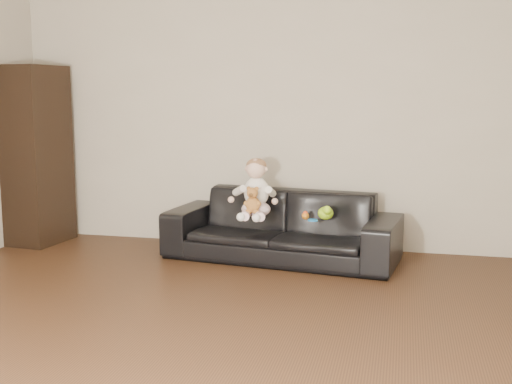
% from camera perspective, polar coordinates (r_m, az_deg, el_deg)
% --- Properties ---
extents(floor, '(5.50, 5.50, 0.00)m').
position_cam_1_polar(floor, '(3.74, -7.21, -14.43)').
color(floor, '#3E2616').
rests_on(floor, ground).
extents(wall_back, '(5.00, 0.00, 5.00)m').
position_cam_1_polar(wall_back, '(6.09, 1.57, 7.28)').
color(wall_back, '#B2A996').
rests_on(wall_back, ground).
extents(sofa, '(2.12, 1.05, 0.59)m').
position_cam_1_polar(sofa, '(5.68, 2.30, -3.05)').
color(sofa, black).
rests_on(sofa, floor).
extents(cabinet, '(0.49, 0.63, 1.72)m').
position_cam_1_polar(cabinet, '(6.59, -18.91, 3.10)').
color(cabinet, black).
rests_on(cabinet, floor).
extents(shelf_item, '(0.21, 0.27, 0.28)m').
position_cam_1_polar(shelf_item, '(6.55, -18.93, 6.46)').
color(shelf_item, silver).
rests_on(shelf_item, cabinet).
extents(baby, '(0.40, 0.47, 0.52)m').
position_cam_1_polar(baby, '(5.56, -0.03, 0.05)').
color(baby, '#FCD5DA').
rests_on(baby, sofa).
extents(teddy_bear, '(0.13, 0.14, 0.23)m').
position_cam_1_polar(teddy_bear, '(5.42, -0.31, -0.76)').
color(teddy_bear, '#A56A2F').
rests_on(teddy_bear, sofa).
extents(toy_green, '(0.17, 0.19, 0.11)m').
position_cam_1_polar(toy_green, '(5.51, 6.21, -1.89)').
color(toy_green, '#A1DF1A').
rests_on(toy_green, sofa).
extents(toy_rattle, '(0.07, 0.07, 0.06)m').
position_cam_1_polar(toy_rattle, '(5.51, 4.41, -2.13)').
color(toy_rattle, '#CB6C17').
rests_on(toy_rattle, sofa).
extents(toy_blue_disc, '(0.10, 0.10, 0.01)m').
position_cam_1_polar(toy_blue_disc, '(5.46, 5.07, -2.51)').
color(toy_blue_disc, blue).
rests_on(toy_blue_disc, sofa).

